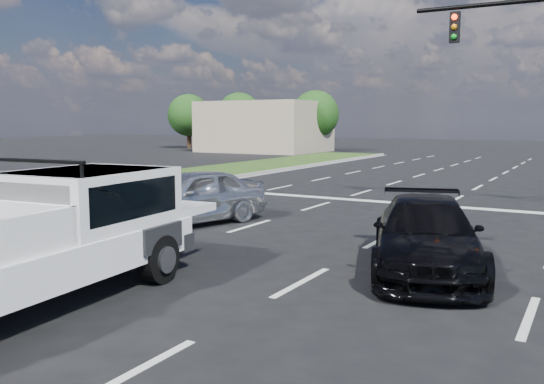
{
  "coord_description": "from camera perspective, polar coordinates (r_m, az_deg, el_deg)",
  "views": [
    {
      "loc": [
        5.94,
        -8.39,
        2.68
      ],
      "look_at": [
        0.05,
        2.0,
        1.21
      ],
      "focal_mm": 38.0,
      "sensor_mm": 36.0,
      "label": 1
    }
  ],
  "objects": [
    {
      "name": "road_markings",
      "position": [
        16.31,
        7.8,
        -2.49
      ],
      "size": [
        17.75,
        60.0,
        0.01
      ],
      "color": "silver",
      "rests_on": "ground"
    },
    {
      "name": "black_coupe",
      "position": [
        10.65,
        14.99,
        -4.2
      ],
      "size": [
        3.11,
        4.85,
        1.31
      ],
      "primitive_type": "imported",
      "rotation": [
        0.0,
        0.0,
        0.31
      ],
      "color": "black",
      "rests_on": "ground"
    },
    {
      "name": "tree_far_c",
      "position": [
        51.32,
        4.31,
        7.67
      ],
      "size": [
        4.2,
        4.2,
        5.4
      ],
      "color": "#332114",
      "rests_on": "ground"
    },
    {
      "name": "silver_sedan",
      "position": [
        15.16,
        -8.14,
        -0.45
      ],
      "size": [
        2.89,
        4.6,
        1.46
      ],
      "primitive_type": "imported",
      "rotation": [
        0.0,
        0.0,
        -0.29
      ],
      "color": "silver",
      "rests_on": "ground"
    },
    {
      "name": "building_left",
      "position": [
        51.42,
        -0.72,
        6.48
      ],
      "size": [
        10.0,
        8.0,
        4.4
      ],
      "primitive_type": "cube",
      "color": "tan",
      "rests_on": "ground"
    },
    {
      "name": "ground",
      "position": [
        10.62,
        -5.6,
        -7.63
      ],
      "size": [
        160.0,
        160.0,
        0.0
      ],
      "primitive_type": "plane",
      "color": "black",
      "rests_on": "ground"
    },
    {
      "name": "pickup_truck",
      "position": [
        9.08,
        -22.3,
        -4.22
      ],
      "size": [
        2.54,
        5.87,
        2.14
      ],
      "rotation": [
        0.0,
        0.0,
        0.08
      ],
      "color": "black",
      "rests_on": "ground"
    },
    {
      "name": "tree_far_a",
      "position": [
        58.69,
        -8.25,
        7.54
      ],
      "size": [
        4.2,
        4.2,
        5.4
      ],
      "color": "#332114",
      "rests_on": "ground"
    },
    {
      "name": "curb_left",
      "position": [
        20.94,
        -16.46,
        -0.43
      ],
      "size": [
        0.15,
        60.0,
        0.14
      ],
      "primitive_type": "cube",
      "color": "#A19D94",
      "rests_on": "ground"
    },
    {
      "name": "tree_far_b",
      "position": [
        55.22,
        -3.28,
        7.63
      ],
      "size": [
        4.2,
        4.2,
        5.4
      ],
      "color": "#332114",
      "rests_on": "ground"
    },
    {
      "name": "grass_median_left",
      "position": [
        22.76,
        -20.75,
        -0.08
      ],
      "size": [
        5.0,
        60.0,
        0.1
      ],
      "primitive_type": "cube",
      "color": "#234615",
      "rests_on": "ground"
    }
  ]
}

